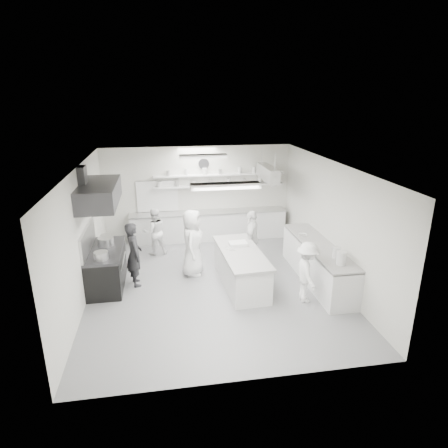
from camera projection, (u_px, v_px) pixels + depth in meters
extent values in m
cube|color=gray|center=(213.00, 284.00, 9.71)|extent=(6.00, 7.00, 0.02)
cube|color=white|center=(212.00, 165.00, 8.74)|extent=(6.00, 7.00, 0.02)
cube|color=silver|center=(198.00, 193.00, 12.50)|extent=(6.00, 0.04, 3.00)
cube|color=silver|center=(244.00, 301.00, 5.96)|extent=(6.00, 0.04, 3.00)
cube|color=silver|center=(82.00, 235.00, 8.76)|extent=(0.04, 7.00, 3.00)
cube|color=silver|center=(331.00, 221.00, 9.70)|extent=(0.04, 7.00, 3.00)
cube|color=black|center=(107.00, 268.00, 9.53)|extent=(0.80, 1.80, 0.90)
cube|color=#363539|center=(99.00, 194.00, 8.92)|extent=(0.85, 2.00, 0.50)
cube|color=silver|center=(209.00, 226.00, 12.60)|extent=(5.00, 0.60, 0.92)
cube|color=silver|center=(220.00, 185.00, 12.41)|extent=(4.20, 0.26, 0.04)
cube|color=silver|center=(220.00, 175.00, 12.29)|extent=(4.20, 0.26, 0.04)
cube|color=black|center=(157.00, 196.00, 12.29)|extent=(1.30, 0.04, 1.00)
cylinder|color=white|center=(204.00, 164.00, 12.19)|extent=(0.32, 0.05, 0.32)
cube|color=silver|center=(318.00, 263.00, 9.78)|extent=(0.74, 3.30, 0.94)
cube|color=#B9B9BA|center=(268.00, 173.00, 11.53)|extent=(0.30, 1.60, 0.40)
cube|color=silver|center=(225.00, 186.00, 7.08)|extent=(1.30, 0.25, 0.10)
cube|color=silver|center=(203.00, 156.00, 10.45)|extent=(1.30, 0.25, 0.10)
cube|color=silver|center=(241.00, 269.00, 9.55)|extent=(0.99, 2.36, 0.85)
cylinder|color=#B9B9BA|center=(106.00, 242.00, 9.59)|extent=(0.38, 0.38, 0.25)
imported|color=#262629|center=(134.00, 254.00, 9.46)|extent=(0.52, 0.67, 1.62)
imported|color=white|center=(154.00, 232.00, 11.31)|extent=(0.80, 0.69, 1.42)
imported|color=white|center=(192.00, 243.00, 9.99)|extent=(0.76, 0.98, 1.77)
imported|color=white|center=(252.00, 238.00, 10.55)|extent=(0.73, 1.01, 1.59)
imported|color=white|center=(307.00, 272.00, 8.72)|extent=(0.60, 0.96, 1.43)
imported|color=#B9B9BA|center=(230.00, 249.00, 9.60)|extent=(0.25, 0.25, 0.06)
imported|color=silver|center=(232.00, 250.00, 9.52)|extent=(0.24, 0.24, 0.06)
imported|color=silver|center=(303.00, 235.00, 10.28)|extent=(0.30, 0.30, 0.06)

